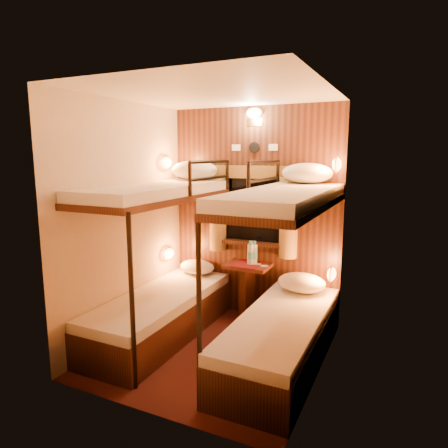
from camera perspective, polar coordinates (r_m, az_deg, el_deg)
The scene contains 22 objects.
floor at distance 4.05m, azimuth -1.43°, elevation -17.63°, with size 2.10×2.10×0.00m, color #38130F.
ceiling at distance 3.63m, azimuth -1.60°, elevation 18.23°, with size 2.10×2.10×0.00m, color silver.
wall_back at distance 4.61m, azimuth 4.38°, elevation 1.47°, with size 2.40×2.40×0.00m, color #C6B293.
wall_front at distance 2.78m, azimuth -11.31°, elevation -4.32°, with size 2.40×2.40×0.00m, color #C6B293.
wall_left at distance 4.20m, azimuth -13.80°, elevation 0.38°, with size 2.40×2.40×0.00m, color #C6B293.
wall_right at distance 3.34m, azimuth 14.03°, elevation -2.05°, with size 2.40×2.40×0.00m, color #C6B293.
back_panel at distance 4.59m, azimuth 4.31°, elevation 1.45°, with size 2.00×0.03×2.40m, color black.
bunk_left at distance 4.20m, azimuth -9.05°, elevation -8.48°, with size 0.72×1.90×1.82m.
bunk_right at distance 3.66m, azimuth 8.31°, elevation -11.24°, with size 0.72×1.90×1.82m.
window at distance 4.57m, azimuth 4.17°, elevation 1.16°, with size 1.00×0.12×0.79m.
curtains at distance 4.52m, azimuth 4.03°, elevation 2.14°, with size 1.10×0.22×1.00m.
back_fixtures at distance 4.52m, azimuth 4.33°, elevation 14.60°, with size 0.54×0.09×0.48m.
reading_lamps at distance 4.28m, azimuth 2.71°, elevation 1.38°, with size 2.00×0.20×1.25m.
table at distance 4.61m, azimuth 3.35°, elevation -8.57°, with size 0.50×0.34×0.66m.
bottle_left at distance 4.51m, azimuth 3.83°, elevation -4.34°, with size 0.08×0.08×0.27m.
bottle_right at distance 4.53m, azimuth 4.32°, elevation -4.31°, with size 0.08×0.08×0.26m.
sachet_a at distance 4.54m, azimuth 4.73°, elevation -5.72°, with size 0.09×0.07×0.01m, color silver.
sachet_b at distance 4.48m, azimuth 5.79°, elevation -5.95°, with size 0.08×0.06×0.01m, color silver.
pillow_lower_left at distance 4.83m, azimuth -3.86°, elevation -6.13°, with size 0.43×0.31×0.17m, color white.
pillow_lower_right at distance 4.28m, azimuth 11.03°, elevation -8.21°, with size 0.50×0.36×0.20m, color white.
pillow_upper_left at distance 4.62m, azimuth -4.24°, elevation 7.69°, with size 0.56×0.40×0.22m, color white.
pillow_upper_right at distance 4.15m, azimuth 11.80°, elevation 7.15°, with size 0.52×0.37×0.20m, color white.
Camera 1 is at (1.62, -3.21, 1.88)m, focal length 32.00 mm.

